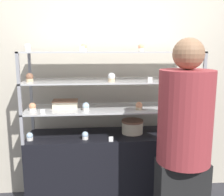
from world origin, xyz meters
The scene contains 26 objects.
back_wall centered at (0.00, 0.36, 1.30)m, with size 8.00×0.05×2.60m.
display_base centered at (0.00, 0.00, 0.36)m, with size 1.49×0.43×0.72m.
display_riser_lower centered at (0.00, 0.00, 0.95)m, with size 1.49×0.43×0.24m.
display_riser_middle centered at (0.00, 0.00, 1.19)m, with size 1.49×0.43×0.24m.
display_riser_upper centered at (0.00, 0.00, 1.44)m, with size 1.49×0.43×0.24m.
layer_cake_centerpiece centered at (0.19, 0.01, 0.78)m, with size 0.20×0.20×0.12m.
sheet_cake_frosted centered at (-0.41, 0.04, 1.00)m, with size 0.22×0.14×0.07m.
cupcake_0 centered at (-0.70, -0.10, 0.75)m, with size 0.05×0.05×0.07m.
cupcake_1 centered at (-0.24, -0.12, 0.75)m, with size 0.05×0.05×0.07m.
cupcake_2 centered at (0.69, -0.06, 0.75)m, with size 0.05×0.05×0.07m.
price_tag_0 centered at (-0.03, -0.20, 0.74)m, with size 0.04×0.00×0.04m.
cupcake_3 centered at (-0.67, -0.06, 0.99)m, with size 0.06×0.06×0.07m.
cupcake_4 centered at (-0.23, -0.09, 0.99)m, with size 0.06×0.06×0.07m.
cupcake_5 centered at (0.22, -0.10, 0.99)m, with size 0.06×0.06×0.07m.
cupcake_6 centered at (0.70, -0.04, 0.99)m, with size 0.06×0.06×0.07m.
price_tag_1 centered at (-0.56, -0.20, 0.98)m, with size 0.04×0.00×0.04m.
cupcake_7 centered at (-0.68, -0.06, 1.24)m, with size 0.06×0.06×0.07m.
cupcake_8 centered at (-0.01, -0.10, 1.24)m, with size 0.06×0.06×0.07m.
cupcake_9 centered at (0.69, -0.04, 1.24)m, with size 0.06×0.06×0.07m.
price_tag_2 centered at (0.29, -0.20, 1.23)m, with size 0.04×0.00×0.04m.
cupcake_10 centered at (-0.68, -0.09, 1.48)m, with size 0.05×0.05×0.06m.
cupcake_11 centered at (-0.24, -0.09, 1.48)m, with size 0.05×0.05×0.06m.
cupcake_12 centered at (0.23, -0.08, 1.48)m, with size 0.05×0.05×0.06m.
cupcake_13 centered at (0.69, -0.06, 1.48)m, with size 0.05×0.05×0.06m.
price_tag_3 centered at (-0.25, -0.20, 1.47)m, with size 0.04×0.00×0.04m.
customer_figure centered at (0.43, -0.62, 0.82)m, with size 0.36×0.36×1.54m.
Camera 1 is at (-0.20, -2.24, 1.47)m, focal length 42.00 mm.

